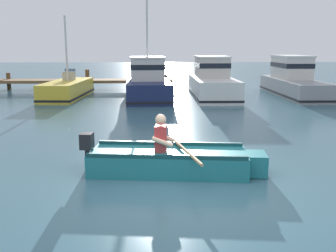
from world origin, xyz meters
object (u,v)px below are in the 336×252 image
rowboat_with_person (172,160)px  moored_boat_grey (293,81)px  moored_boat_navy (148,84)px  moored_boat_yellow (68,89)px  moored_boat_white (212,82)px

rowboat_with_person → moored_boat_grey: size_ratio=0.55×
moored_boat_navy → rowboat_with_person: bearing=-87.1°
moored_boat_grey → moored_boat_yellow: bearing=-177.8°
moored_boat_navy → moored_boat_grey: (7.58, 1.40, -0.00)m
moored_boat_white → moored_boat_grey: (4.35, 0.71, -0.01)m
moored_boat_white → moored_boat_yellow: bearing=177.8°
moored_boat_yellow → moored_boat_grey: 11.61m
moored_boat_yellow → moored_boat_grey: size_ratio=0.77×
moored_boat_white → moored_boat_grey: size_ratio=0.84×
rowboat_with_person → moored_boat_grey: bearing=61.1°
rowboat_with_person → moored_boat_navy: 11.32m
rowboat_with_person → moored_boat_navy: moored_boat_navy is taller
rowboat_with_person → moored_boat_navy: size_ratio=0.76×
moored_boat_yellow → moored_boat_white: 7.27m
rowboat_with_person → moored_boat_yellow: 13.09m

